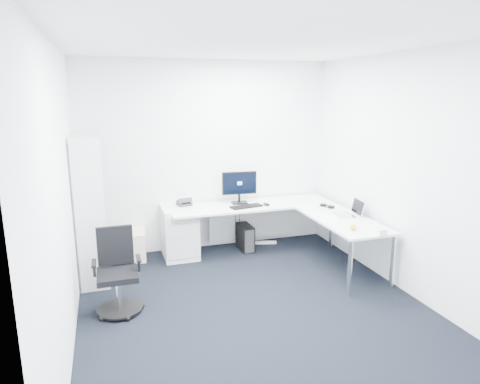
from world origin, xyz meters
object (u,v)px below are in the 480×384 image
object	(u,v)px
l_desk	(260,234)
task_chair	(117,273)
laptop	(345,208)
monitor	(239,187)
bookshelf	(90,208)

from	to	relation	value
l_desk	task_chair	xyz separation A→B (m)	(-1.92, -0.97, 0.10)
task_chair	laptop	size ratio (longest dim) A/B	2.85
monitor	task_chair	bearing A→B (deg)	-135.92
bookshelf	monitor	distance (m)	2.05
monitor	l_desk	bearing A→B (deg)	-64.33
task_chair	monitor	bearing A→B (deg)	38.42
l_desk	bookshelf	size ratio (longest dim) A/B	1.33
task_chair	laptop	distance (m)	2.92
monitor	laptop	distance (m)	1.51
monitor	bookshelf	bearing A→B (deg)	-163.53
l_desk	task_chair	world-z (taller)	task_chair
monitor	laptop	bearing A→B (deg)	-37.07
laptop	bookshelf	bearing A→B (deg)	175.44
laptop	l_desk	bearing A→B (deg)	155.17
bookshelf	l_desk	bearing A→B (deg)	-1.32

